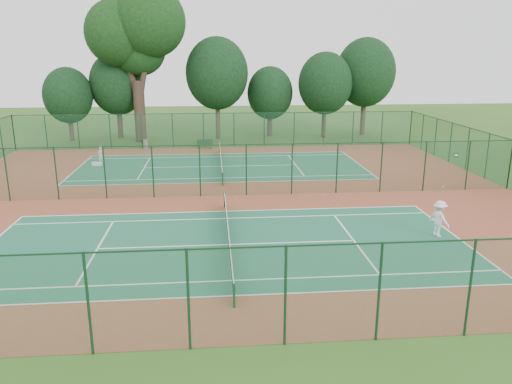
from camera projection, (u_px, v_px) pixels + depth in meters
ground at (224, 196)px, 33.54m from camera, size 120.00×120.00×0.00m
red_pad at (224, 196)px, 33.54m from camera, size 40.00×36.00×0.01m
court_near at (228, 245)px, 24.90m from camera, size 23.77×10.97×0.01m
court_far at (221, 166)px, 42.17m from camera, size 23.77×10.97×0.01m
fence_north at (219, 130)px, 50.34m from camera, size 40.00×0.09×3.50m
fence_south at (237, 298)px, 15.79m from camera, size 40.00×0.09×3.50m
fence_east at (510, 164)px, 34.76m from camera, size 0.09×36.00×3.50m
fence_divider at (223, 170)px, 33.07m from camera, size 40.00×0.09×3.50m
tennis_net_near at (228, 235)px, 24.76m from camera, size 0.10×12.90×0.97m
tennis_net_far at (221, 160)px, 42.03m from camera, size 0.10×12.90×0.97m
player_near at (439, 219)px, 25.81m from camera, size 1.17×1.42×1.92m
player_far at (100, 155)px, 42.67m from camera, size 0.52×0.66×1.60m
trash_bin at (146, 144)px, 49.53m from camera, size 0.62×0.62×0.99m
bench at (205, 144)px, 49.87m from camera, size 1.58×0.49×0.97m
kit_bag at (97, 164)px, 42.46m from camera, size 0.83×0.42×0.30m
stray_ball_a at (300, 195)px, 33.59m from camera, size 0.06×0.06×0.06m
stray_ball_b at (324, 195)px, 33.46m from camera, size 0.08×0.08×0.08m
stray_ball_c at (236, 198)px, 32.76m from camera, size 0.07×0.07×0.07m
big_tree at (136, 32)px, 51.58m from camera, size 10.45×7.65×16.06m
evergreen_row at (223, 137)px, 56.85m from camera, size 39.00×5.00×12.00m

